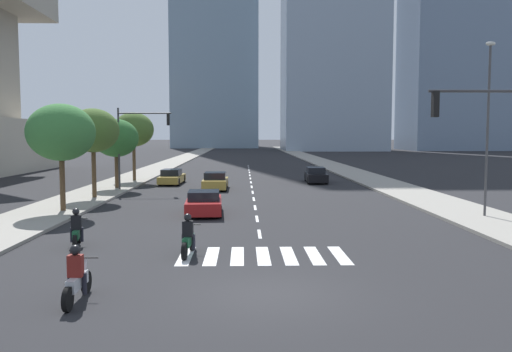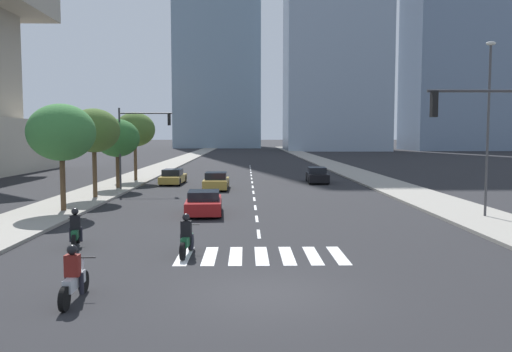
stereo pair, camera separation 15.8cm
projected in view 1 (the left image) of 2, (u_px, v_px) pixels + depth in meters
ground_plane at (269, 294)px, 13.84m from camera, size 800.00×800.00×0.00m
sidewalk_east at (383, 184)px, 44.01m from camera, size 4.00×260.00×0.15m
sidewalk_west at (118, 184)px, 43.46m from camera, size 4.00×260.00×0.15m
crosswalk_near at (263, 256)px, 18.20m from camera, size 5.85×2.81×0.01m
lane_divider_center at (251, 182)px, 46.11m from camera, size 0.14×50.00×0.01m
motorcycle_lead at (77, 232)px, 19.56m from camera, size 0.78×2.11×1.49m
motorcycle_trailing at (77, 279)px, 13.13m from camera, size 0.70×2.07×1.49m
motorcycle_third at (188, 239)px, 18.23m from camera, size 0.70×2.07×1.49m
sedan_gold_0 at (215, 182)px, 40.08m from camera, size 1.88×4.33×1.34m
sedan_black_1 at (316, 176)px, 45.84m from camera, size 1.92×4.67×1.34m
sedan_gold_2 at (172, 177)px, 44.44m from camera, size 1.88×4.72×1.29m
sedan_red_3 at (204, 203)px, 27.66m from camera, size 2.04×4.38×1.26m
traffic_signal_near at (509, 134)px, 18.19m from camera, size 4.86×0.28×5.98m
traffic_signal_far at (138, 134)px, 38.84m from camera, size 4.26×0.28×6.06m
street_lamp_east at (488, 117)px, 25.85m from camera, size 0.50×0.24×8.63m
street_tree_nearest at (61, 133)px, 27.67m from camera, size 3.58×3.58×5.71m
street_tree_second at (93, 131)px, 33.57m from camera, size 3.34×3.34×5.76m
street_tree_third at (116, 138)px, 39.64m from camera, size 3.41×3.41×5.26m
street_tree_fourth at (134, 130)px, 46.02m from camera, size 3.55×3.55×6.02m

